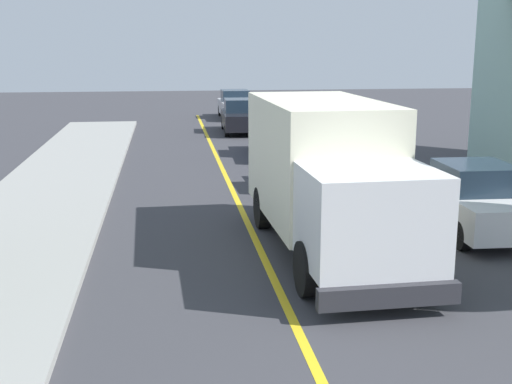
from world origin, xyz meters
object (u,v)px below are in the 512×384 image
object	(u,v)px
parked_car_near	(314,165)
parked_car_far	(241,117)
box_truck	(327,170)
parked_car_mid	(278,136)
parked_van_across	(472,199)
parked_car_furthest	(235,105)

from	to	relation	value
parked_car_near	parked_car_far	size ratio (longest dim) A/B	1.00
box_truck	parked_car_far	world-z (taller)	box_truck
parked_car_mid	parked_van_across	world-z (taller)	same
parked_car_furthest	parked_van_across	distance (m)	25.42
parked_car_far	parked_car_furthest	xyz separation A→B (m)	(0.41, 6.56, 0.00)
box_truck	parked_car_far	xyz separation A→B (m)	(0.36, 19.62, -0.97)
box_truck	parked_car_furthest	size ratio (longest dim) A/B	1.64
box_truck	parked_car_near	distance (m)	6.01
parked_car_mid	box_truck	bearing A→B (deg)	-94.84
parked_car_near	parked_car_furthest	distance (m)	20.33
parked_car_mid	parked_car_furthest	size ratio (longest dim) A/B	1.01
parked_car_mid	parked_car_far	size ratio (longest dim) A/B	1.00
box_truck	parked_car_near	bearing A→B (deg)	79.98
box_truck	parked_car_mid	xyz separation A→B (m)	(1.05, 12.44, -0.97)
parked_car_far	parked_car_furthest	distance (m)	6.57
box_truck	parked_car_near	world-z (taller)	box_truck
parked_car_furthest	parked_car_near	bearing A→B (deg)	-89.25
box_truck	parked_car_furthest	bearing A→B (deg)	88.32
parked_van_across	box_truck	bearing A→B (deg)	-166.12
parked_car_near	parked_car_furthest	bearing A→B (deg)	90.75
parked_car_far	parked_van_across	world-z (taller)	same
parked_car_mid	parked_car_furthest	xyz separation A→B (m)	(-0.29, 13.74, 0.00)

